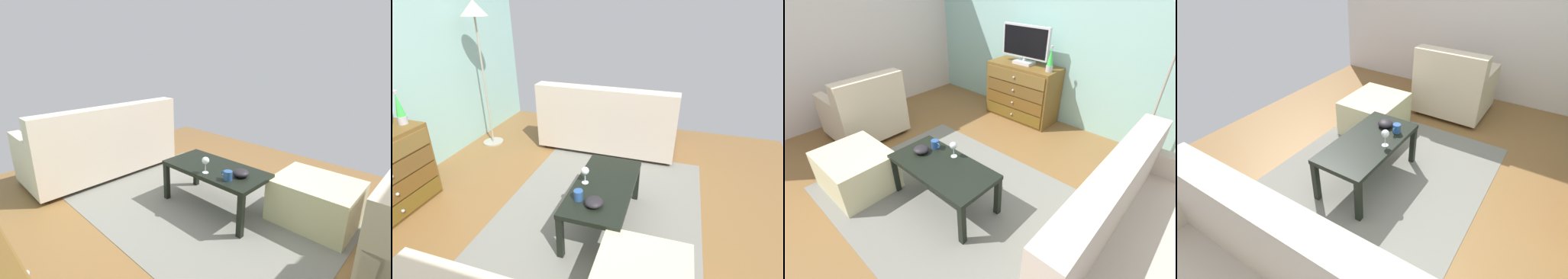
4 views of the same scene
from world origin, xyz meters
TOP-DOWN VIEW (x-y plane):
  - ground_plane at (0.00, 0.00)m, footprint 5.24×4.59m
  - wall_accent_rear at (0.00, 2.06)m, footprint 5.24×0.12m
  - wall_plain_left at (-2.38, 0.00)m, footprint 0.12×4.59m
  - area_rug at (0.20, -0.20)m, footprint 2.60×1.90m
  - dresser at (-0.41, 1.74)m, footprint 1.02×0.49m
  - tv at (-0.44, 1.77)m, footprint 0.73×0.18m
  - lava_lamp at (-0.00, 1.70)m, footprint 0.09×0.09m
  - coffee_table at (0.12, -0.27)m, footprint 1.01×0.51m
  - wine_glass at (0.10, -0.11)m, footprint 0.07×0.07m
  - mug at (-0.14, -0.13)m, footprint 0.11×0.08m
  - bowl_decorative at (-0.18, -0.27)m, footprint 0.15×0.15m
  - couch_large at (1.71, 0.08)m, footprint 0.85×1.80m
  - armchair at (-1.60, -0.12)m, footprint 0.80×0.86m
  - ottoman at (-0.70, -0.72)m, footprint 0.70×0.61m

SIDE VIEW (x-z plane):
  - ground_plane at x=0.00m, z-range -0.05..0.00m
  - area_rug at x=0.20m, z-range 0.00..0.01m
  - ottoman at x=-0.70m, z-range 0.00..0.41m
  - armchair at x=-1.60m, z-range -0.09..0.78m
  - couch_large at x=1.71m, z-range -0.10..0.81m
  - coffee_table at x=0.12m, z-range 0.16..0.60m
  - dresser at x=-0.41m, z-range 0.00..0.81m
  - bowl_decorative at x=-0.18m, z-range 0.44..0.50m
  - mug at x=-0.14m, z-range 0.44..0.52m
  - wine_glass at x=0.10m, z-range 0.47..0.63m
  - lava_lamp at x=0.00m, z-range 0.79..1.12m
  - tv at x=-0.44m, z-range 0.82..1.34m
  - wall_accent_rear at x=0.00m, z-range 0.00..2.75m
  - wall_plain_left at x=-2.38m, z-range 0.00..2.75m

